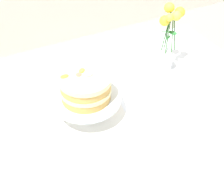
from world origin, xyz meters
TOP-DOWN VIEW (x-y plane):
  - dining_table at (0.00, -0.03)m, footprint 1.40×1.00m
  - linen_napkin at (-0.18, 0.04)m, footprint 0.36×0.36m
  - cake_stand at (-0.18, 0.04)m, footprint 0.29×0.29m
  - layer_cake at (-0.18, 0.04)m, footprint 0.21×0.21m
  - flower_vase at (0.32, 0.17)m, footprint 0.11×0.10m
  - loose_petal_0 at (0.05, 0.05)m, footprint 0.04×0.04m

SIDE VIEW (x-z plane):
  - dining_table at x=0.00m, z-range 0.28..1.02m
  - linen_napkin at x=-0.18m, z-range 0.74..0.74m
  - loose_petal_0 at x=0.05m, z-range 0.74..0.74m
  - cake_stand at x=-0.18m, z-range 0.77..0.87m
  - layer_cake at x=-0.18m, z-range 0.84..0.95m
  - flower_vase at x=0.32m, z-range 0.73..1.08m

